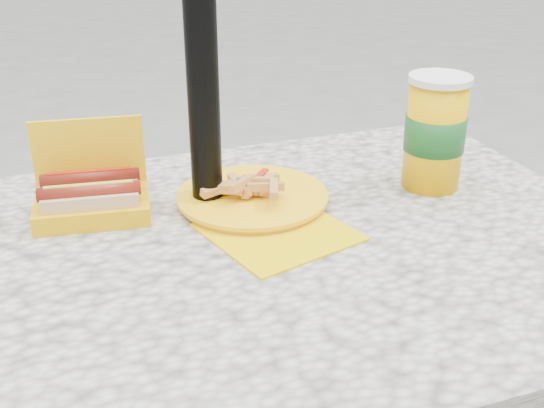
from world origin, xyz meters
name	(u,v)px	position (x,y,z in m)	size (l,w,h in m)	color
picnic_table	(239,311)	(0.00, 0.00, 0.64)	(1.20, 0.80, 0.75)	beige
hotdog_box	(92,197)	(-0.18, 0.18, 0.78)	(0.19, 0.14, 0.15)	yellow
fries_plate	(253,198)	(0.07, 0.13, 0.76)	(0.25, 0.36, 0.05)	#EEC300
soda_cup	(435,132)	(0.38, 0.10, 0.85)	(0.10, 0.10, 0.20)	#FFB100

